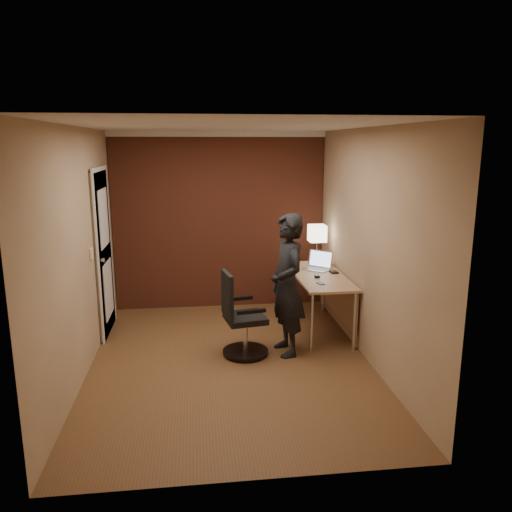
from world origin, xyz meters
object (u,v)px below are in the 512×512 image
object	(u,v)px
mouse	(317,276)
wallet	(334,272)
laptop	(318,264)
desk	(325,284)
desk_lamp	(317,234)
phone	(321,283)
person	(287,285)
office_chair	(240,320)

from	to	relation	value
mouse	wallet	size ratio (longest dim) A/B	0.91
laptop	desk	bearing A→B (deg)	-85.91
desk_lamp	wallet	size ratio (longest dim) A/B	4.86
phone	person	distance (m)	0.51
desk	laptop	size ratio (longest dim) A/B	3.58
desk	phone	world-z (taller)	phone
laptop	office_chair	bearing A→B (deg)	-139.49
mouse	person	distance (m)	0.70
wallet	desk_lamp	bearing A→B (deg)	102.00
desk_lamp	phone	xyz separation A→B (m)	(-0.19, -0.96, -0.41)
desk	person	size ratio (longest dim) A/B	0.94
phone	wallet	world-z (taller)	wallet
laptop	mouse	bearing A→B (deg)	-105.42
wallet	desk	bearing A→B (deg)	-159.02
desk_lamp	mouse	xyz separation A→B (m)	(-0.16, -0.68, -0.40)
laptop	phone	xyz separation A→B (m)	(-0.14, -0.70, -0.06)
mouse	office_chair	distance (m)	1.18
person	desk	bearing A→B (deg)	127.24
wallet	person	xyz separation A→B (m)	(-0.73, -0.71, 0.06)
desk_lamp	person	distance (m)	1.40
mouse	phone	distance (m)	0.28
desk	mouse	xyz separation A→B (m)	(-0.13, -0.13, 0.14)
office_chair	person	xyz separation A→B (m)	(0.53, 0.01, 0.38)
desk	person	distance (m)	0.91
wallet	office_chair	distance (m)	1.49
mouse	person	size ratio (longest dim) A/B	0.06
desk	person	bearing A→B (deg)	-132.53
wallet	office_chair	xyz separation A→B (m)	(-1.26, -0.72, -0.32)
desk_lamp	wallet	bearing A→B (deg)	-78.00
phone	wallet	size ratio (longest dim) A/B	1.05
mouse	office_chair	xyz separation A→B (m)	(-1.00, -0.53, -0.33)
wallet	mouse	bearing A→B (deg)	-145.37
person	office_chair	bearing A→B (deg)	-99.08
desk	desk_lamp	bearing A→B (deg)	87.43
laptop	office_chair	distance (m)	1.51
desk	wallet	xyz separation A→B (m)	(0.13, 0.05, 0.14)
mouse	office_chair	world-z (taller)	office_chair
laptop	mouse	distance (m)	0.43
laptop	phone	distance (m)	0.72
phone	person	bearing A→B (deg)	-166.45
desk	office_chair	xyz separation A→B (m)	(-1.13, -0.67, -0.18)
desk_lamp	person	size ratio (longest dim) A/B	0.34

